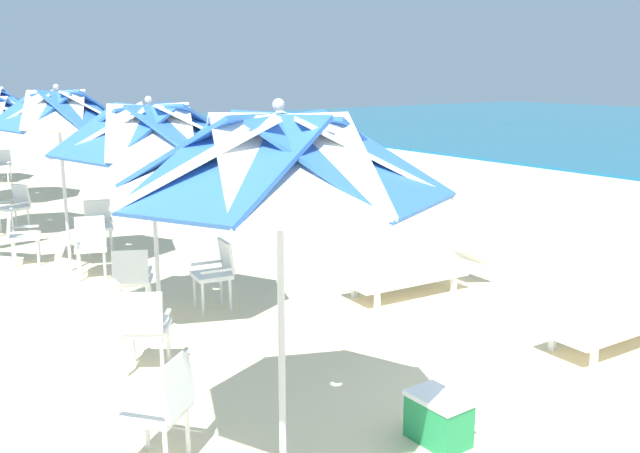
% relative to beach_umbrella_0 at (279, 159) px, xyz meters
% --- Properties ---
extents(ground_plane, '(80.00, 80.00, 0.00)m').
position_rel_beach_umbrella_0_xyz_m(ground_plane, '(0.64, 3.11, -2.37)').
color(ground_plane, beige).
extents(beach_umbrella_0, '(2.28, 2.28, 2.76)m').
position_rel_beach_umbrella_0_xyz_m(beach_umbrella_0, '(0.00, 0.00, 0.00)').
color(beach_umbrella_0, silver).
rests_on(beach_umbrella_0, ground).
extents(plastic_chair_0, '(0.63, 0.63, 0.87)m').
position_rel_beach_umbrella_0_xyz_m(plastic_chair_0, '(-0.74, -0.58, -1.87)').
color(plastic_chair_0, white).
rests_on(plastic_chair_0, ground).
extents(beach_umbrella_1, '(2.22, 2.22, 2.67)m').
position_rel_beach_umbrella_0_xyz_m(beach_umbrella_1, '(-3.36, 0.52, -0.08)').
color(beach_umbrella_1, silver).
rests_on(beach_umbrella_1, ground).
extents(plastic_chair_1, '(0.51, 0.53, 0.87)m').
position_rel_beach_umbrella_0_xyz_m(plastic_chair_1, '(-3.69, 1.44, -1.87)').
color(plastic_chair_1, white).
rests_on(plastic_chair_1, ground).
extents(plastic_chair_2, '(0.61, 0.60, 0.87)m').
position_rel_beach_umbrella_0_xyz_m(plastic_chair_2, '(-4.01, 0.47, -1.87)').
color(plastic_chair_2, white).
rests_on(plastic_chair_2, ground).
extents(plastic_chair_3, '(0.63, 0.62, 0.87)m').
position_rel_beach_umbrella_0_xyz_m(plastic_chair_3, '(-2.42, -0.04, -1.87)').
color(plastic_chair_3, white).
rests_on(plastic_chair_3, ground).
extents(beach_umbrella_2, '(1.98, 1.98, 2.75)m').
position_rel_beach_umbrella_0_xyz_m(beach_umbrella_2, '(-6.47, 0.45, -0.01)').
color(beach_umbrella_2, silver).
rests_on(beach_umbrella_2, ground).
extents(plastic_chair_4, '(0.55, 0.57, 0.87)m').
position_rel_beach_umbrella_0_xyz_m(plastic_chair_4, '(-7.28, -0.04, -1.87)').
color(plastic_chair_4, white).
rests_on(plastic_chair_4, ground).
extents(plastic_chair_5, '(0.58, 0.56, 0.87)m').
position_rel_beach_umbrella_0_xyz_m(plastic_chair_5, '(-6.02, 0.63, -1.87)').
color(plastic_chair_5, white).
rests_on(plastic_chair_5, ground).
extents(plastic_chair_6, '(0.57, 0.55, 0.87)m').
position_rel_beach_umbrella_0_xyz_m(plastic_chair_6, '(-7.27, 1.17, -1.87)').
color(plastic_chair_6, white).
rests_on(plastic_chair_6, ground).
extents(plastic_chair_7, '(0.59, 0.61, 0.87)m').
position_rel_beach_umbrella_0_xyz_m(plastic_chair_7, '(-9.78, 0.48, -1.87)').
color(plastic_chair_7, white).
rests_on(plastic_chair_7, ground).
extents(plastic_chair_11, '(0.60, 0.58, 0.87)m').
position_rel_beach_umbrella_0_xyz_m(plastic_chair_11, '(-16.12, 1.59, -1.87)').
color(plastic_chair_11, white).
rests_on(plastic_chair_11, ground).
extents(sun_lounger_1, '(0.75, 2.18, 0.62)m').
position_rel_beach_umbrella_0_xyz_m(sun_lounger_1, '(-0.05, 4.51, -2.09)').
color(sun_lounger_1, white).
rests_on(sun_lounger_1, ground).
extents(sun_lounger_2, '(0.81, 2.19, 0.62)m').
position_rel_beach_umbrella_0_xyz_m(sun_lounger_2, '(-2.67, 3.91, -2.09)').
color(sun_lounger_2, white).
rests_on(sun_lounger_2, ground).
extents(cooler_box, '(0.50, 0.34, 0.40)m').
position_rel_beach_umbrella_0_xyz_m(cooler_box, '(0.24, 1.33, -2.17)').
color(cooler_box, '#238C4C').
rests_on(cooler_box, ground).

